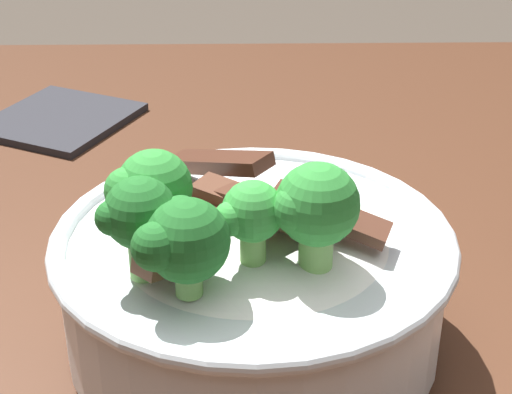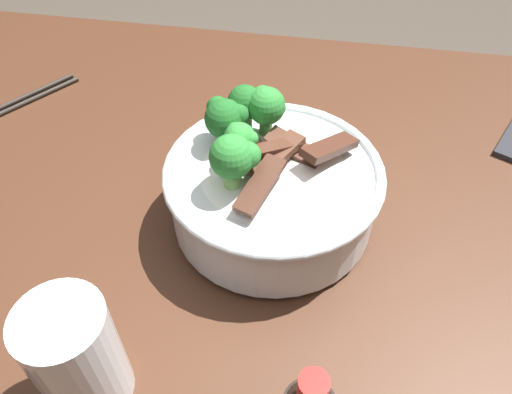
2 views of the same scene
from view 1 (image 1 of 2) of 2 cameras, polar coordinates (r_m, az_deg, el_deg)
rice_bowl at (r=0.51m, az=-0.38°, el=-5.18°), size 0.25×0.25×0.15m
folded_napkin at (r=0.89m, az=-13.50°, el=5.28°), size 0.18×0.18×0.01m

